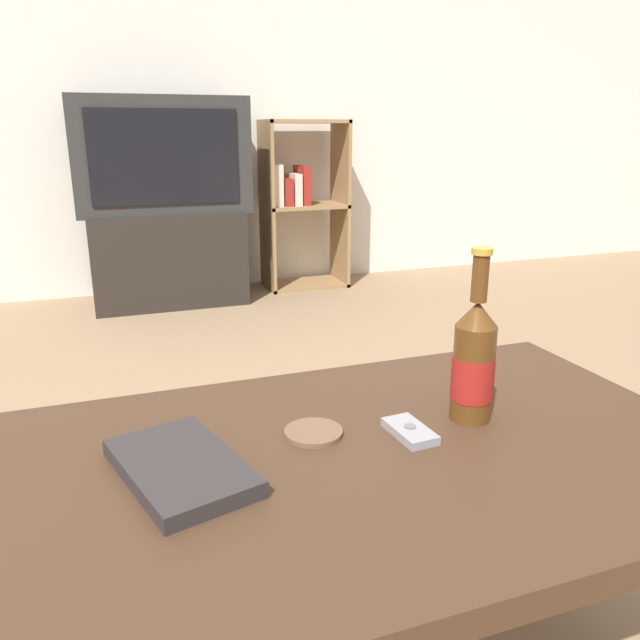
# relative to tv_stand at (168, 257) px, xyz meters

# --- Properties ---
(back_wall) EXTENTS (8.00, 0.05, 2.60)m
(back_wall) POSITION_rel_tv_stand_xyz_m (-0.04, 0.30, 1.05)
(back_wall) COLOR silver
(back_wall) RESTS_ON ground_plane
(coffee_table) EXTENTS (1.14, 0.66, 0.47)m
(coffee_table) POSITION_rel_tv_stand_xyz_m (-0.04, -2.72, 0.15)
(coffee_table) COLOR #422B1C
(coffee_table) RESTS_ON ground_plane
(tv_stand) EXTENTS (0.81, 0.45, 0.50)m
(tv_stand) POSITION_rel_tv_stand_xyz_m (0.00, 0.00, 0.00)
(tv_stand) COLOR #28231E
(tv_stand) RESTS_ON ground_plane
(television) EXTENTS (0.89, 0.43, 0.59)m
(television) POSITION_rel_tv_stand_xyz_m (0.00, -0.00, 0.55)
(television) COLOR #2D2D2D
(television) RESTS_ON tv_stand
(bookshelf) EXTENTS (0.48, 0.30, 0.98)m
(bookshelf) POSITION_rel_tv_stand_xyz_m (0.80, 0.09, 0.27)
(bookshelf) COLOR #99754C
(bookshelf) RESTS_ON ground_plane
(beer_bottle) EXTENTS (0.07, 0.07, 0.29)m
(beer_bottle) POSITION_rel_tv_stand_xyz_m (0.19, -2.68, 0.32)
(beer_bottle) COLOR #563314
(beer_bottle) RESTS_ON coffee_table
(cell_phone) EXTENTS (0.06, 0.10, 0.02)m
(cell_phone) POSITION_rel_tv_stand_xyz_m (0.06, -2.70, 0.23)
(cell_phone) COLOR gray
(cell_phone) RESTS_ON coffee_table
(coaster) EXTENTS (0.09, 0.09, 0.01)m
(coaster) POSITION_rel_tv_stand_xyz_m (-0.08, -2.65, 0.22)
(coaster) COLOR brown
(coaster) RESTS_ON coffee_table
(table_book) EXTENTS (0.20, 0.27, 0.02)m
(table_book) POSITION_rel_tv_stand_xyz_m (-0.29, -2.70, 0.23)
(table_book) COLOR #2D2828
(table_book) RESTS_ON coffee_table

